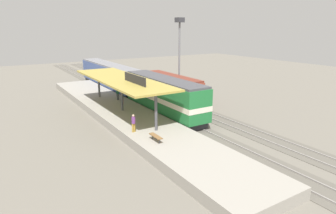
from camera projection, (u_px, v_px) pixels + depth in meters
name	position (u px, v px, depth m)	size (l,w,h in m)	color
ground_plane	(170.00, 110.00, 38.05)	(120.00, 120.00, 0.00)	#666056
track_near	(157.00, 112.00, 37.02)	(3.20, 110.00, 0.16)	#565249
track_far	(186.00, 107.00, 39.36)	(3.20, 110.00, 0.16)	#565249
platform	(123.00, 114.00, 34.57)	(6.00, 44.00, 0.90)	gray
station_canopy	(122.00, 80.00, 33.40)	(5.20, 18.00, 4.70)	#47474C
platform_bench	(156.00, 136.00, 25.10)	(0.44, 1.70, 0.50)	#333338
locomotive	(164.00, 96.00, 34.95)	(2.93, 14.43, 4.44)	#28282D
passenger_carriage_single	(109.00, 76.00, 49.71)	(2.90, 20.00, 4.24)	#28282D
freight_car	(171.00, 87.00, 42.03)	(2.80, 12.00, 3.54)	#28282D
light_mast	(179.00, 40.00, 44.11)	(1.10, 1.10, 11.70)	slate
person_waiting	(134.00, 122.00, 27.14)	(0.34, 0.34, 1.71)	olive
person_walking	(118.00, 93.00, 39.22)	(0.34, 0.34, 1.71)	#4C4C51
person_boarding	(122.00, 97.00, 36.75)	(0.34, 0.34, 1.71)	maroon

